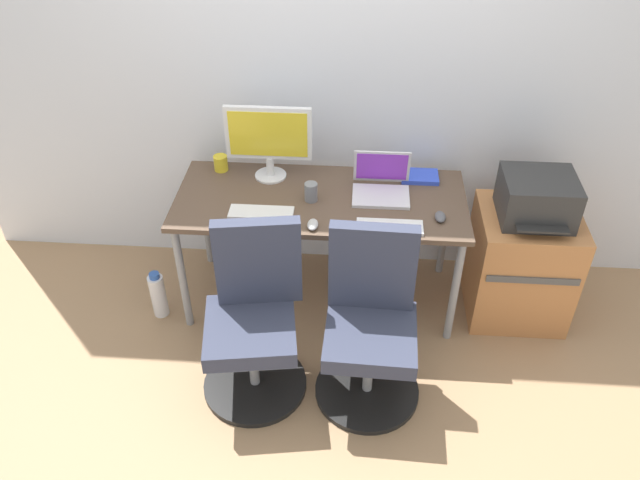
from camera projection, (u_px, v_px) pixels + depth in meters
name	position (u px, v px, depth m)	size (l,w,h in m)	color
ground_plane	(321.00, 295.00, 3.89)	(5.28, 5.28, 0.00)	#9E7A56
back_wall	(326.00, 67.00, 3.43)	(4.40, 0.04, 2.60)	silver
desk	(321.00, 208.00, 3.49)	(1.59, 0.68, 0.72)	brown
office_chair_left	(254.00, 320.00, 3.13)	(0.54, 0.54, 0.94)	black
office_chair_right	(370.00, 326.00, 3.10)	(0.54, 0.54, 0.94)	black
side_cabinet	(520.00, 264.00, 3.61)	(0.54, 0.52, 0.67)	#B77542
printer	(537.00, 198.00, 3.33)	(0.38, 0.40, 0.24)	#2D2D2D
water_bottle_on_floor	(158.00, 295.00, 3.68)	(0.09, 0.09, 0.31)	white
desktop_monitor	(269.00, 138.00, 3.47)	(0.48, 0.18, 0.43)	silver
open_laptop	(381.00, 184.00, 3.46)	(0.31, 0.26, 0.23)	silver
keyboard_by_monitor	(261.00, 213.00, 3.32)	(0.34, 0.12, 0.02)	silver
keyboard_by_laptop	(390.00, 227.00, 3.22)	(0.34, 0.12, 0.02)	silver
mouse_by_monitor	(440.00, 217.00, 3.28)	(0.06, 0.10, 0.03)	#515156
mouse_by_laptop	(313.00, 225.00, 3.23)	(0.06, 0.10, 0.03)	#B7B7B7
coffee_mug	(221.00, 163.00, 3.66)	(0.08, 0.08, 0.09)	yellow
pen_cup	(311.00, 192.00, 3.40)	(0.07, 0.07, 0.10)	slate
notebook	(420.00, 176.00, 3.60)	(0.21, 0.15, 0.03)	blue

